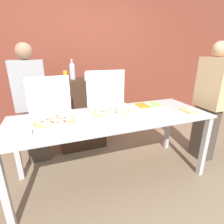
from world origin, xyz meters
The scene contains 13 objects.
ground_plane centered at (0.00, 0.00, 0.00)m, with size 16.00×16.00×0.00m, color #847056.
brick_wall_behind centered at (0.00, 1.70, 1.40)m, with size 10.00×0.06×2.80m.
buffet_table centered at (0.00, 0.00, 0.73)m, with size 2.27×0.81×0.82m.
pizza_box_near_left centered at (0.02, 0.13, 0.91)m, with size 0.51×0.53×0.48m.
pizza_box_far_right centered at (-0.62, 0.06, 0.90)m, with size 0.50×0.51×0.45m.
paper_plate_front_left centered at (0.91, -0.19, 0.84)m, with size 0.21×0.21×0.03m.
veggie_tray centered at (0.55, 0.13, 0.85)m, with size 0.39×0.24×0.05m.
sideboard_podium centered at (-0.19, 0.93, 0.56)m, with size 0.72×0.44×1.12m.
soda_bottle centered at (-0.28, 0.98, 1.25)m, with size 0.08×0.08×0.31m.
soda_can_silver centered at (-0.11, 0.76, 1.18)m, with size 0.07×0.07×0.12m.
soda_can_colored centered at (-0.38, 1.05, 1.18)m, with size 0.07×0.07×0.12m.
person_guest_cap centered at (-0.87, 0.74, 0.85)m, with size 0.40×0.22×1.62m.
person_guest_plaid centered at (1.42, -0.04, 0.85)m, with size 0.22×0.40×1.64m.
Camera 1 is at (-0.64, -1.74, 1.53)m, focal length 28.00 mm.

